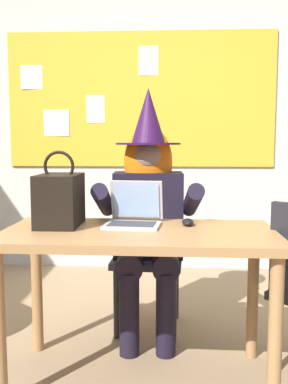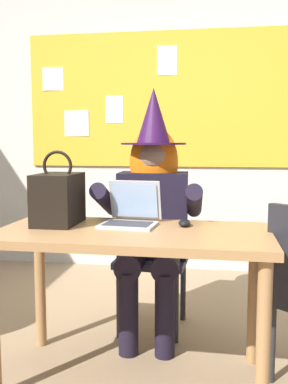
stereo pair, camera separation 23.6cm
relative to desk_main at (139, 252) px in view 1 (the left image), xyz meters
name	(u,v)px [view 1 (the left image)]	position (x,y,z in m)	size (l,w,h in m)	color
wall_back_bulletin	(141,118)	(-0.11, 1.98, 0.74)	(5.36, 2.17, 2.74)	beige
desk_main	(139,252)	(0.00, 0.00, 0.00)	(1.32, 0.67, 0.75)	#A37547
chair_at_desk	(149,245)	(0.02, 0.68, -0.13)	(0.44, 0.44, 0.91)	#2D3347
person_costumed	(148,202)	(0.02, 0.56, 0.17)	(0.61, 0.67, 1.49)	black
laptop	(134,215)	(-0.03, 0.14, 0.16)	(0.30, 0.30, 0.22)	#B7B7BC
computer_mouse	(188,222)	(0.24, 0.14, 0.12)	(0.06, 0.10, 0.03)	black
handbag	(60,199)	(-0.40, 0.10, 0.24)	(0.20, 0.30, 0.38)	black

